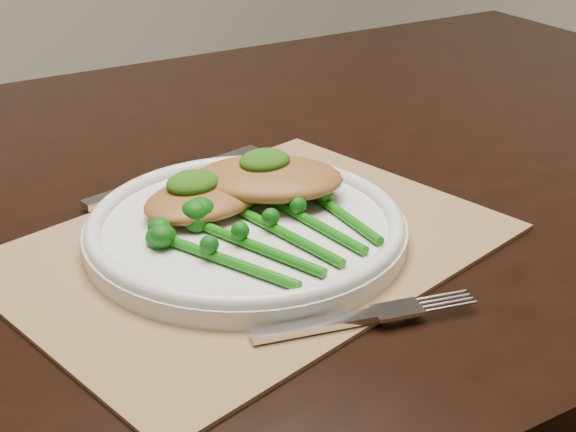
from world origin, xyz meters
TOP-DOWN VIEW (x-y plane):
  - placemat at (-0.03, -0.16)m, footprint 0.47×0.37m
  - dinner_plate at (-0.03, -0.15)m, footprint 0.29×0.29m
  - knife at (-0.04, -0.00)m, footprint 0.22×0.05m
  - fork at (-0.01, -0.32)m, footprint 0.18×0.07m
  - chicken_fillet_left at (-0.04, -0.11)m, footprint 0.13×0.10m
  - chicken_fillet_right at (0.02, -0.12)m, footprint 0.17×0.16m
  - pesto_dollop_left at (-0.05, -0.10)m, footprint 0.05×0.04m
  - pesto_dollop_right at (0.02, -0.12)m, footprint 0.05×0.04m
  - broccolini_bundle at (-0.01, -0.20)m, footprint 0.18×0.19m

SIDE VIEW (x-z plane):
  - placemat at x=-0.03m, z-range 0.75..0.75m
  - fork at x=-0.01m, z-range 0.76..0.76m
  - knife at x=-0.04m, z-range 0.75..0.76m
  - dinner_plate at x=-0.03m, z-range 0.75..0.78m
  - broccolini_bundle at x=-0.01m, z-range 0.76..0.79m
  - chicken_fillet_left at x=-0.04m, z-range 0.77..0.79m
  - chicken_fillet_right at x=0.02m, z-range 0.78..0.80m
  - pesto_dollop_left at x=-0.05m, z-range 0.79..0.81m
  - pesto_dollop_right at x=0.02m, z-range 0.80..0.82m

